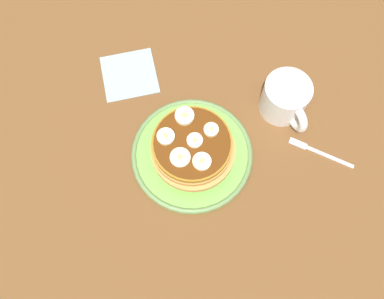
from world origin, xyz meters
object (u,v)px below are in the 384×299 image
banana_slice_0 (195,141)px  banana_slice_5 (185,116)px  plate (192,154)px  banana_slice_2 (180,157)px  pancake_stack (193,149)px  fork (317,151)px  banana_slice_1 (211,130)px  banana_slice_3 (201,162)px  napkin (129,74)px  banana_slice_4 (166,137)px  coffee_mug (286,99)px

banana_slice_0 → banana_slice_5: (-5.07, 0.30, 0.13)cm
plate → banana_slice_2: 7.33cm
plate → pancake_stack: bearing=21.4°
fork → banana_slice_2: bearing=-106.6°
banana_slice_1 → banana_slice_2: 7.46cm
banana_slice_0 → banana_slice_3: same height
banana_slice_1 → banana_slice_3: (4.66, -4.26, -0.04)cm
banana_slice_0 → banana_slice_3: bearing=-11.3°
plate → banana_slice_1: size_ratio=8.69×
banana_slice_0 → napkin: bearing=-167.5°
banana_slice_2 → napkin: size_ratio=0.33×
banana_slice_4 → banana_slice_3: bearing=27.2°
coffee_mug → napkin: (-20.07, -25.04, -3.82)cm
napkin → fork: size_ratio=1.04×
pancake_stack → banana_slice_4: (-3.09, -3.90, 3.17)cm
plate → napkin: 22.27cm
banana_slice_0 → banana_slice_2: banana_slice_0 is taller
banana_slice_2 → napkin: (-23.61, -1.27, -7.24)cm
plate → fork: plate is taller
banana_slice_4 → fork: (12.15, 26.11, -7.25)cm
banana_slice_2 → fork: bearing=73.4°
banana_slice_3 → banana_slice_4: 7.71cm
plate → pancake_stack: (0.30, 0.12, 3.36)cm
banana_slice_5 → napkin: 19.12cm
banana_slice_0 → banana_slice_4: size_ratio=0.89×
banana_slice_5 → banana_slice_2: bearing=-30.0°
pancake_stack → banana_slice_5: 6.25cm
pancake_stack → banana_slice_3: 4.93cm
banana_slice_3 → plate: bearing=176.3°
fork → plate: bearing=-112.7°
fork → banana_slice_5: bearing=-123.7°
banana_slice_4 → coffee_mug: size_ratio=0.26×
banana_slice_3 → napkin: size_ratio=0.30×
pancake_stack → banana_slice_2: 4.66cm
banana_slice_0 → banana_slice_4: bearing=-123.6°
banana_slice_1 → banana_slice_2: (2.38, -7.07, -0.15)cm
coffee_mug → napkin: coffee_mug is taller
banana_slice_4 → banana_slice_5: size_ratio=0.91×
pancake_stack → coffee_mug: (-2.05, 20.58, -0.36)cm
banana_slice_1 → plate: bearing=-81.6°
banana_slice_4 → napkin: banana_slice_4 is taller
pancake_stack → coffee_mug: coffee_mug is taller
banana_slice_5 → napkin: size_ratio=0.32×
banana_slice_5 → napkin: (-16.84, -5.18, -7.43)cm
plate → fork: 24.22cm
banana_slice_0 → banana_slice_1: 3.53cm
plate → banana_slice_0: 6.50cm
banana_slice_5 → plate: bearing=-9.5°
coffee_mug → banana_slice_0: bearing=-84.8°
coffee_mug → napkin: bearing=-128.7°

